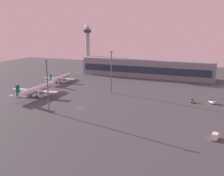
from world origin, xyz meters
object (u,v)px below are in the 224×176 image
at_px(control_tower, 88,45).
at_px(catering_truck, 216,136).
at_px(airplane_mid_apron, 35,90).
at_px(airplane_taxiway_distant, 60,78).
at_px(cargo_loader, 212,102).
at_px(pushback_tug, 192,101).
at_px(apron_light_east, 111,69).
at_px(apron_light_west, 47,83).

bearing_deg(control_tower, catering_truck, -46.06).
xyz_separation_m(airplane_mid_apron, airplane_taxiway_distant, (-12.10, 46.67, -0.76)).
bearing_deg(airplane_mid_apron, cargo_loader, 9.74).
xyz_separation_m(airplane_mid_apron, pushback_tug, (99.43, 25.55, -3.17)).
xyz_separation_m(control_tower, apron_light_east, (61.24, -79.71, -11.06)).
distance_m(airplane_mid_apron, pushback_tug, 102.71).
xyz_separation_m(control_tower, cargo_loader, (128.93, -81.69, -26.55)).
relative_size(apron_light_east, apron_light_west, 1.03).
distance_m(airplane_mid_apron, apron_light_west, 40.68).
distance_m(apron_light_east, apron_light_west, 56.74).
bearing_deg(catering_truck, airplane_taxiway_distant, 161.84).
bearing_deg(airplane_taxiway_distant, apron_light_east, -23.69).
xyz_separation_m(control_tower, catering_truck, (133.36, -138.39, -26.15)).
bearing_deg(apron_light_east, airplane_mid_apron, -145.35).
distance_m(airplane_mid_apron, airplane_taxiway_distant, 48.22).
bearing_deg(apron_light_west, airplane_taxiway_distant, 119.96).
bearing_deg(cargo_loader, pushback_tug, 155.30).
bearing_deg(airplane_mid_apron, apron_light_east, 30.33).
distance_m(catering_truck, apron_light_west, 87.00).
relative_size(airplane_taxiway_distant, apron_light_east, 1.21).
height_order(catering_truck, cargo_loader, catering_truck).
bearing_deg(apron_light_east, control_tower, 127.54).
distance_m(airplane_mid_apron, catering_truck, 118.73).
height_order(catering_truck, apron_light_west, apron_light_west).
distance_m(cargo_loader, pushback_tug, 11.45).
xyz_separation_m(control_tower, apron_light_west, (47.69, -134.80, -11.46)).
height_order(airplane_mid_apron, apron_light_east, apron_light_east).
relative_size(airplane_taxiway_distant, cargo_loader, 7.96).
xyz_separation_m(airplane_mid_apron, apron_light_west, (29.43, -25.38, 12.04)).
bearing_deg(control_tower, apron_light_west, -70.52).
bearing_deg(airplane_taxiway_distant, control_tower, 89.02).
height_order(airplane_mid_apron, airplane_taxiway_distant, airplane_mid_apron).
distance_m(control_tower, cargo_loader, 154.93).
bearing_deg(pushback_tug, airplane_taxiway_distant, 155.62).
bearing_deg(catering_truck, pushback_tug, 118.62).
relative_size(control_tower, catering_truck, 8.08).
height_order(catering_truck, apron_light_east, apron_light_east).
height_order(airplane_mid_apron, cargo_loader, airplane_mid_apron).
relative_size(airplane_mid_apron, apron_light_west, 1.52).
distance_m(airplane_taxiway_distant, apron_light_west, 84.15).
distance_m(control_tower, airplane_taxiway_distant, 67.55).
bearing_deg(cargo_loader, control_tower, 112.01).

